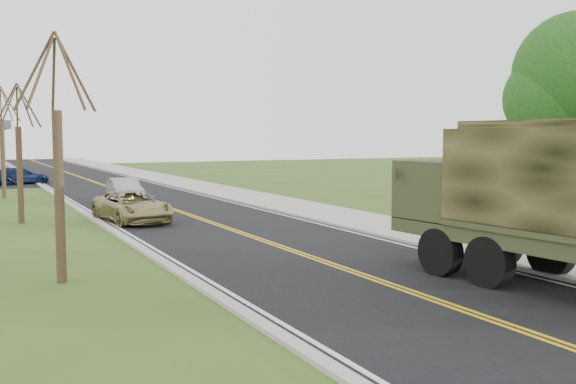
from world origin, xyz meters
TOP-DOWN VIEW (x-y plane):
  - road at (0.00, 40.00)m, footprint 8.00×120.00m
  - curb_right at (4.15, 40.00)m, footprint 0.30×120.00m
  - sidewalk_right at (5.90, 40.00)m, footprint 3.20×120.00m
  - curb_left at (-4.15, 40.00)m, footprint 0.30×120.00m
  - leafy_tree at (11.00, 10.01)m, footprint 4.83×4.50m
  - bare_tree_a at (-7.00, 10.00)m, footprint 1.93×2.26m
  - bare_tree_b at (-7.00, 22.00)m, footprint 1.83×2.14m
  - bare_tree_c at (-7.00, 34.00)m, footprint 2.04×2.39m
  - military_truck at (3.23, 4.05)m, footprint 3.55×8.17m
  - suv_champagne at (-2.83, 20.33)m, footprint 2.75×4.95m
  - sedan_silver at (-1.36, 28.24)m, footprint 1.51×4.03m
  - lot_car_navy at (-5.38, 45.01)m, footprint 4.70×3.19m

SIDE VIEW (x-z plane):
  - road at x=0.00m, z-range 0.00..0.01m
  - sidewalk_right at x=5.90m, z-range 0.00..0.10m
  - curb_left at x=-4.15m, z-range 0.00..0.10m
  - curb_right at x=4.15m, z-range 0.00..0.12m
  - lot_car_navy at x=-5.38m, z-range 0.00..1.26m
  - suv_champagne at x=-2.83m, z-range 0.00..1.31m
  - sedan_silver at x=-1.36m, z-range 0.00..1.31m
  - military_truck at x=3.23m, z-range 0.29..4.25m
  - bare_tree_b at x=-7.00m, z-range -0.39..5.34m
  - bare_tree_a at x=-7.00m, z-range -0.41..5.66m
  - bare_tree_c at x=-7.00m, z-range -0.44..5.99m
  - leafy_tree at x=11.00m, z-range 1.44..9.54m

